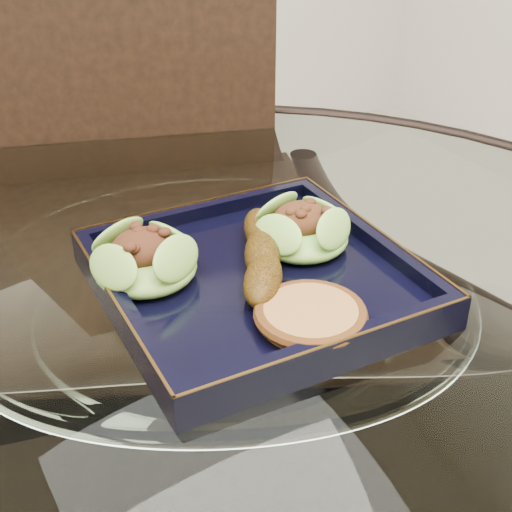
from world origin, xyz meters
TOP-DOWN VIEW (x-y plane):
  - dining_table at (-0.00, -0.00)m, footprint 1.13×1.13m
  - dining_chair at (0.06, 0.35)m, footprint 0.58×0.58m
  - navy_plate at (0.05, 0.03)m, footprint 0.29×0.29m
  - lettuce_wrap_left at (-0.04, 0.07)m, footprint 0.10×0.10m
  - lettuce_wrap_right at (0.12, 0.05)m, footprint 0.10×0.10m
  - roasted_plantain at (0.06, 0.03)m, footprint 0.11×0.15m
  - crumb_patty at (0.05, -0.06)m, footprint 0.10×0.10m

SIDE VIEW (x-z plane):
  - dining_chair at x=0.06m, z-range 0.06..1.11m
  - dining_table at x=0.00m, z-range 0.21..0.98m
  - navy_plate at x=0.05m, z-range 0.76..0.78m
  - crumb_patty at x=0.05m, z-range 0.78..0.80m
  - roasted_plantain at x=0.06m, z-range 0.78..0.81m
  - lettuce_wrap_right at x=0.12m, z-range 0.78..0.81m
  - lettuce_wrap_left at x=-0.04m, z-range 0.78..0.82m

